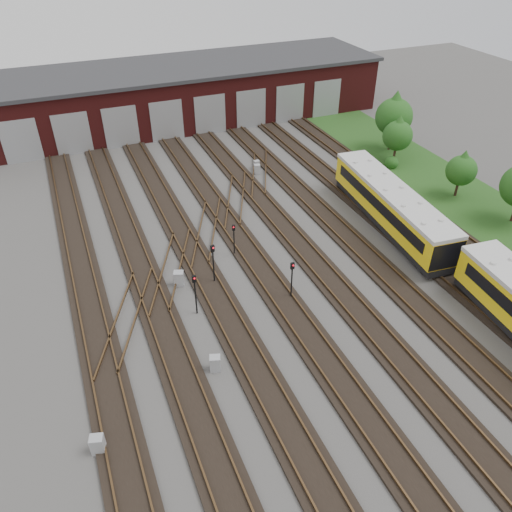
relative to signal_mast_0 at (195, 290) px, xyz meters
name	(u,v)px	position (x,y,z in m)	size (l,w,h in m)	color
ground	(338,330)	(7.66, -4.92, -1.96)	(120.00, 120.00, 0.00)	#42413E
track_network	(331,324)	(7.49, -4.33, -1.86)	(30.40, 70.00, 0.33)	black
maintenance_shed	(170,94)	(7.65, 35.06, 1.24)	(51.00, 12.50, 6.35)	#501414
grass_verge	(466,201)	(26.66, 5.08, -1.94)	(8.00, 55.00, 0.05)	#204818
signal_mast_0	(195,290)	(0.00, 0.00, 0.00)	(0.25, 0.24, 3.07)	black
signal_mast_1	(213,259)	(2.07, 2.57, 0.06)	(0.29, 0.27, 3.16)	black
signal_mast_2	(234,236)	(4.55, 5.19, -0.24)	(0.26, 0.25, 2.67)	black
signal_mast_3	(292,276)	(6.29, -0.97, -0.08)	(0.26, 0.24, 2.93)	black
relay_cabinet_0	(98,444)	(-7.34, -7.77, -1.43)	(0.64, 0.54, 1.07)	#A2A4A7
relay_cabinet_1	(179,279)	(-0.26, 3.29, -1.41)	(0.67, 0.56, 1.11)	#A2A4A7
relay_cabinet_2	(215,363)	(-0.45, -5.01, -1.46)	(0.61, 0.51, 1.01)	#A2A4A7
relay_cabinet_3	(257,169)	(11.51, 17.36, -1.49)	(0.57, 0.48, 0.96)	#A2A4A7
relay_cabinet_4	(257,165)	(11.91, 18.43, -1.54)	(0.51, 0.43, 0.86)	#A2A4A7
tree_0	(395,112)	(26.91, 17.30, 2.12)	(3.84, 3.84, 6.36)	#372118
tree_1	(398,132)	(25.54, 14.53, 1.19)	(2.96, 2.96, 4.91)	#372118
tree_3	(462,167)	(26.36, 6.22, 0.88)	(2.68, 2.68, 4.44)	#372118
bush_1	(392,161)	(24.52, 13.49, -1.28)	(1.37, 1.37, 1.37)	#184E16
bush_2	(398,136)	(28.73, 18.27, -1.12)	(1.68, 1.68, 1.68)	#184E16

